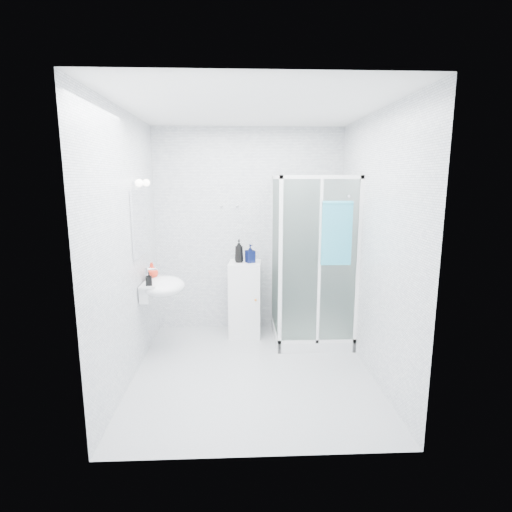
{
  "coord_description": "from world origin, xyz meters",
  "views": [
    {
      "loc": [
        -0.14,
        -3.83,
        1.96
      ],
      "look_at": [
        0.05,
        0.35,
        1.15
      ],
      "focal_mm": 28.0,
      "sensor_mm": 36.0,
      "label": 1
    }
  ],
  "objects_px": {
    "storage_cabinet": "(245,299)",
    "shampoo_bottle_b": "(250,254)",
    "shower_enclosure": "(305,306)",
    "soap_dispenser_orange": "(152,270)",
    "soap_dispenser_black": "(149,279)",
    "wall_basin": "(162,287)",
    "shampoo_bottle_a": "(239,251)",
    "hand_towel": "(337,232)"
  },
  "relations": [
    {
      "from": "soap_dispenser_black",
      "to": "soap_dispenser_orange",
      "type": "bearing_deg",
      "value": 96.06
    },
    {
      "from": "wall_basin",
      "to": "storage_cabinet",
      "type": "xyz_separation_m",
      "value": [
        0.93,
        0.55,
        -0.32
      ]
    },
    {
      "from": "wall_basin",
      "to": "hand_towel",
      "type": "height_order",
      "value": "hand_towel"
    },
    {
      "from": "storage_cabinet",
      "to": "shampoo_bottle_b",
      "type": "xyz_separation_m",
      "value": [
        0.07,
        -0.02,
        0.59
      ]
    },
    {
      "from": "shower_enclosure",
      "to": "shampoo_bottle_a",
      "type": "relative_size",
      "value": 7.07
    },
    {
      "from": "shower_enclosure",
      "to": "shampoo_bottle_a",
      "type": "bearing_deg",
      "value": 163.81
    },
    {
      "from": "storage_cabinet",
      "to": "shower_enclosure",
      "type": "bearing_deg",
      "value": -13.29
    },
    {
      "from": "shower_enclosure",
      "to": "wall_basin",
      "type": "xyz_separation_m",
      "value": [
        -1.66,
        -0.32,
        0.35
      ]
    },
    {
      "from": "storage_cabinet",
      "to": "soap_dispenser_orange",
      "type": "height_order",
      "value": "soap_dispenser_orange"
    },
    {
      "from": "storage_cabinet",
      "to": "shampoo_bottle_a",
      "type": "bearing_deg",
      "value": -173.27
    },
    {
      "from": "storage_cabinet",
      "to": "shampoo_bottle_a",
      "type": "height_order",
      "value": "shampoo_bottle_a"
    },
    {
      "from": "shampoo_bottle_b",
      "to": "shower_enclosure",
      "type": "bearing_deg",
      "value": -17.83
    },
    {
      "from": "wall_basin",
      "to": "shampoo_bottle_a",
      "type": "xyz_separation_m",
      "value": [
        0.86,
        0.55,
        0.29
      ]
    },
    {
      "from": "soap_dispenser_orange",
      "to": "shower_enclosure",
      "type": "bearing_deg",
      "value": 6.18
    },
    {
      "from": "storage_cabinet",
      "to": "soap_dispenser_black",
      "type": "relative_size",
      "value": 6.67
    },
    {
      "from": "hand_towel",
      "to": "soap_dispenser_orange",
      "type": "distance_m",
      "value": 2.09
    },
    {
      "from": "shower_enclosure",
      "to": "storage_cabinet",
      "type": "xyz_separation_m",
      "value": [
        -0.73,
        0.23,
        0.03
      ]
    },
    {
      "from": "storage_cabinet",
      "to": "soap_dispenser_black",
      "type": "distance_m",
      "value": 1.34
    },
    {
      "from": "wall_basin",
      "to": "soap_dispenser_orange",
      "type": "distance_m",
      "value": 0.23
    },
    {
      "from": "shampoo_bottle_a",
      "to": "soap_dispenser_black",
      "type": "height_order",
      "value": "shampoo_bottle_a"
    },
    {
      "from": "storage_cabinet",
      "to": "shampoo_bottle_a",
      "type": "distance_m",
      "value": 0.62
    },
    {
      "from": "wall_basin",
      "to": "soap_dispenser_orange",
      "type": "relative_size",
      "value": 3.13
    },
    {
      "from": "hand_towel",
      "to": "soap_dispenser_black",
      "type": "height_order",
      "value": "hand_towel"
    },
    {
      "from": "shower_enclosure",
      "to": "soap_dispenser_black",
      "type": "relative_size",
      "value": 14.06
    },
    {
      "from": "soap_dispenser_orange",
      "to": "soap_dispenser_black",
      "type": "relative_size",
      "value": 1.26
    },
    {
      "from": "shower_enclosure",
      "to": "storage_cabinet",
      "type": "height_order",
      "value": "shower_enclosure"
    },
    {
      "from": "shower_enclosure",
      "to": "soap_dispenser_black",
      "type": "bearing_deg",
      "value": -163.89
    },
    {
      "from": "shampoo_bottle_a",
      "to": "shampoo_bottle_b",
      "type": "bearing_deg",
      "value": -7.93
    },
    {
      "from": "wall_basin",
      "to": "soap_dispenser_black",
      "type": "xyz_separation_m",
      "value": [
        -0.09,
        -0.19,
        0.14
      ]
    },
    {
      "from": "shampoo_bottle_b",
      "to": "soap_dispenser_orange",
      "type": "height_order",
      "value": "shampoo_bottle_b"
    },
    {
      "from": "shampoo_bottle_b",
      "to": "soap_dispenser_orange",
      "type": "distance_m",
      "value": 1.19
    },
    {
      "from": "wall_basin",
      "to": "hand_towel",
      "type": "distance_m",
      "value": 2.0
    },
    {
      "from": "wall_basin",
      "to": "soap_dispenser_black",
      "type": "distance_m",
      "value": 0.25
    },
    {
      "from": "soap_dispenser_orange",
      "to": "soap_dispenser_black",
      "type": "bearing_deg",
      "value": -83.94
    },
    {
      "from": "storage_cabinet",
      "to": "shampoo_bottle_b",
      "type": "bearing_deg",
      "value": -13.6
    },
    {
      "from": "storage_cabinet",
      "to": "shampoo_bottle_b",
      "type": "relative_size",
      "value": 4.25
    },
    {
      "from": "shower_enclosure",
      "to": "storage_cabinet",
      "type": "distance_m",
      "value": 0.77
    },
    {
      "from": "hand_towel",
      "to": "shampoo_bottle_a",
      "type": "relative_size",
      "value": 2.44
    },
    {
      "from": "shampoo_bottle_a",
      "to": "soap_dispenser_orange",
      "type": "distance_m",
      "value": 1.08
    },
    {
      "from": "hand_towel",
      "to": "soap_dispenser_black",
      "type": "distance_m",
      "value": 2.05
    },
    {
      "from": "shampoo_bottle_a",
      "to": "shampoo_bottle_b",
      "type": "height_order",
      "value": "shampoo_bottle_a"
    },
    {
      "from": "shower_enclosure",
      "to": "shampoo_bottle_b",
      "type": "bearing_deg",
      "value": 162.17
    }
  ]
}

